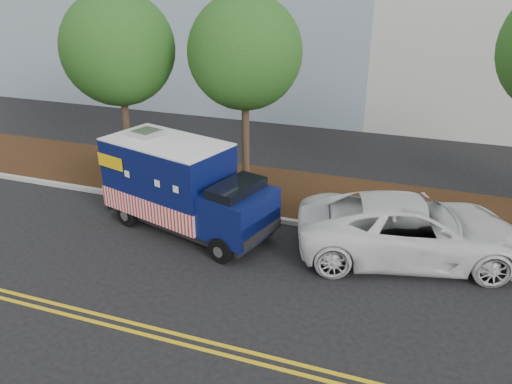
% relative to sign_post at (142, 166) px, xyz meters
% --- Properties ---
extents(ground, '(120.00, 120.00, 0.00)m').
position_rel_sign_post_xyz_m(ground, '(4.00, -1.55, -1.20)').
color(ground, black).
rests_on(ground, ground).
extents(curb, '(120.00, 0.18, 0.15)m').
position_rel_sign_post_xyz_m(curb, '(4.00, -0.15, -1.12)').
color(curb, '#9E9E99').
rests_on(curb, ground).
extents(mulch_strip, '(120.00, 4.00, 0.15)m').
position_rel_sign_post_xyz_m(mulch_strip, '(4.00, 1.95, -1.12)').
color(mulch_strip, black).
rests_on(mulch_strip, ground).
extents(centerline_near, '(120.00, 0.10, 0.01)m').
position_rel_sign_post_xyz_m(centerline_near, '(4.00, -6.00, -1.19)').
color(centerline_near, gold).
rests_on(centerline_near, ground).
extents(centerline_far, '(120.00, 0.10, 0.01)m').
position_rel_sign_post_xyz_m(centerline_far, '(4.00, -6.25, -1.19)').
color(centerline_far, gold).
rests_on(centerline_far, ground).
extents(tree_a, '(3.87, 3.87, 6.80)m').
position_rel_sign_post_xyz_m(tree_a, '(-1.33, 1.27, 3.65)').
color(tree_a, '#38281C').
rests_on(tree_a, ground).
extents(tree_b, '(3.73, 3.73, 6.74)m').
position_rel_sign_post_xyz_m(tree_b, '(3.07, 1.84, 3.66)').
color(tree_b, '#38281C').
rests_on(tree_b, ground).
extents(sign_post, '(0.06, 0.06, 2.40)m').
position_rel_sign_post_xyz_m(sign_post, '(0.00, 0.00, 0.00)').
color(sign_post, '#473828').
rests_on(sign_post, ground).
extents(food_truck, '(5.80, 3.38, 2.89)m').
position_rel_sign_post_xyz_m(food_truck, '(2.20, -1.44, 0.11)').
color(food_truck, black).
rests_on(food_truck, ground).
extents(white_car, '(6.69, 4.25, 1.72)m').
position_rel_sign_post_xyz_m(white_car, '(8.92, -0.92, -0.34)').
color(white_car, silver).
rests_on(white_car, ground).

